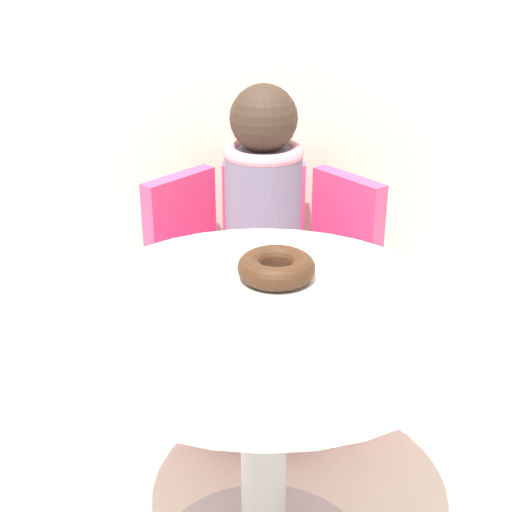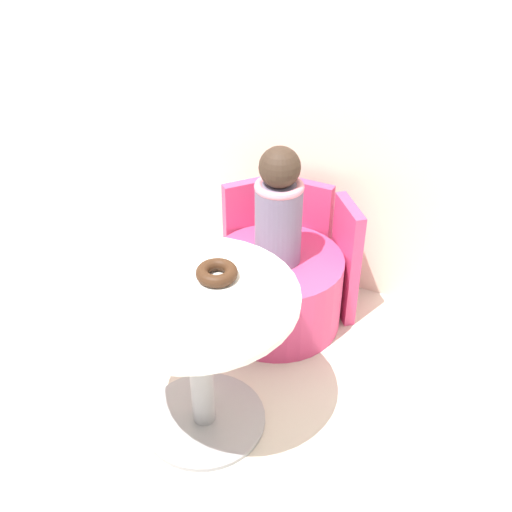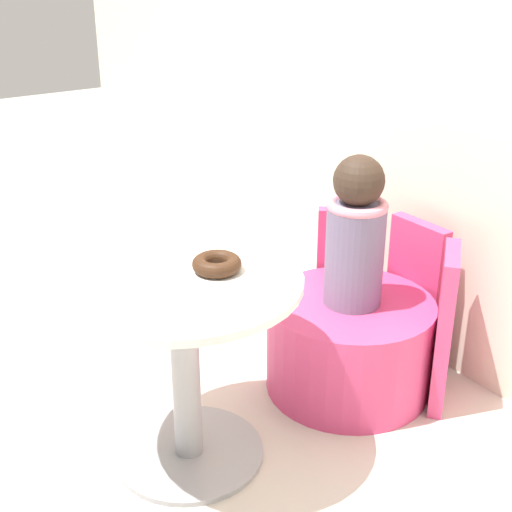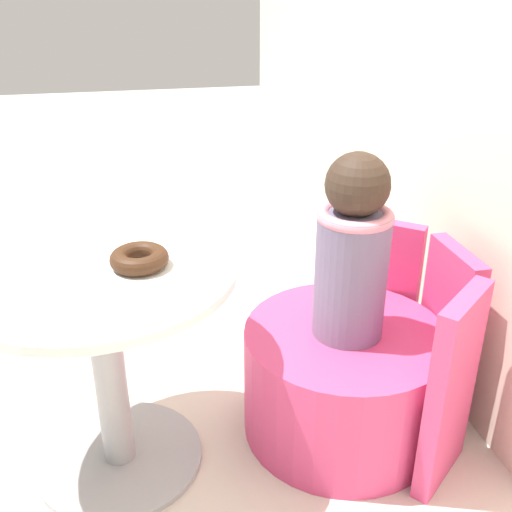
{
  "view_description": "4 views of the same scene",
  "coord_description": "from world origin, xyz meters",
  "px_view_note": "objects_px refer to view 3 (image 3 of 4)",
  "views": [
    {
      "loc": [
        0.09,
        -1.08,
        1.23
      ],
      "look_at": [
        0.07,
        0.34,
        0.58
      ],
      "focal_mm": 50.0,
      "sensor_mm": 36.0,
      "label": 1
    },
    {
      "loc": [
        0.97,
        -1.31,
        1.88
      ],
      "look_at": [
        0.13,
        0.37,
        0.57
      ],
      "focal_mm": 42.0,
      "sensor_mm": 36.0,
      "label": 2
    },
    {
      "loc": [
        1.73,
        -0.87,
        1.52
      ],
      "look_at": [
        0.04,
        0.3,
        0.62
      ],
      "focal_mm": 50.0,
      "sensor_mm": 36.0,
      "label": 3
    },
    {
      "loc": [
        1.47,
        0.12,
        1.31
      ],
      "look_at": [
        0.13,
        0.4,
        0.65
      ],
      "focal_mm": 42.0,
      "sensor_mm": 36.0,
      "label": 4
    }
  ],
  "objects_px": {
    "tub_chair": "(349,345)",
    "child_figure": "(356,234)",
    "donut": "(217,264)",
    "round_table": "(184,337)"
  },
  "relations": [
    {
      "from": "tub_chair",
      "to": "child_figure",
      "type": "distance_m",
      "value": 0.44
    },
    {
      "from": "child_figure",
      "to": "donut",
      "type": "xyz_separation_m",
      "value": [
        0.03,
        -0.57,
        0.05
      ]
    },
    {
      "from": "child_figure",
      "to": "donut",
      "type": "height_order",
      "value": "child_figure"
    },
    {
      "from": "round_table",
      "to": "tub_chair",
      "type": "distance_m",
      "value": 0.73
    },
    {
      "from": "tub_chair",
      "to": "donut",
      "type": "bearing_deg",
      "value": -87.29
    },
    {
      "from": "tub_chair",
      "to": "donut",
      "type": "xyz_separation_m",
      "value": [
        0.03,
        -0.57,
        0.48
      ]
    },
    {
      "from": "round_table",
      "to": "child_figure",
      "type": "bearing_deg",
      "value": 90.48
    },
    {
      "from": "round_table",
      "to": "donut",
      "type": "relative_size",
      "value": 4.85
    },
    {
      "from": "child_figure",
      "to": "round_table",
      "type": "bearing_deg",
      "value": -89.52
    },
    {
      "from": "tub_chair",
      "to": "donut",
      "type": "distance_m",
      "value": 0.75
    }
  ]
}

